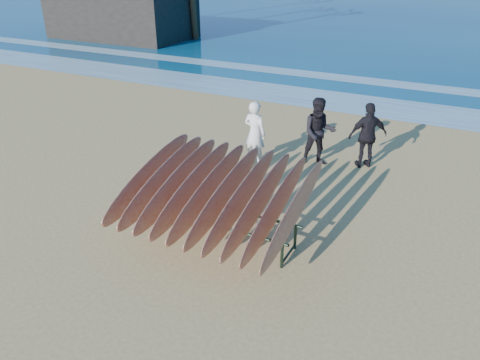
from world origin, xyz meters
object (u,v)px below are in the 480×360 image
(person_dark_b, at_px, (368,136))
(building, at_px, (121,6))
(person_dark_a, at_px, (319,132))
(person_white, at_px, (255,133))
(surfboard_rack, at_px, (217,193))

(person_dark_b, height_order, building, building)
(person_dark_a, height_order, building, building)
(person_dark_a, distance_m, person_dark_b, 1.23)
(person_dark_a, xyz_separation_m, building, (-17.15, 13.26, 1.00))
(person_white, distance_m, person_dark_b, 2.86)
(surfboard_rack, relative_size, person_white, 1.89)
(building, bearing_deg, person_dark_a, -37.70)
(person_dark_a, height_order, person_dark_b, person_dark_a)
(person_white, height_order, building, building)
(person_white, xyz_separation_m, person_dark_b, (2.62, 1.14, 0.00))
(person_dark_b, xyz_separation_m, building, (-18.30, 12.84, 1.04))
(surfboard_rack, bearing_deg, person_dark_a, 81.88)
(surfboard_rack, relative_size, person_dark_a, 1.80)
(surfboard_rack, xyz_separation_m, person_dark_a, (0.62, 4.22, -0.10))
(person_dark_a, relative_size, person_dark_b, 1.05)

